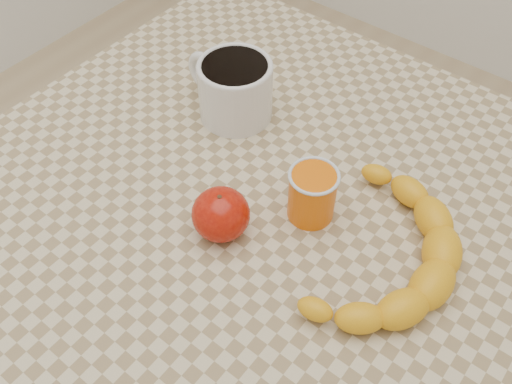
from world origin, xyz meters
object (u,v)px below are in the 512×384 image
Objects in this scene: orange_juice_glass at (312,194)px; apple at (221,214)px; table at (256,241)px; banana at (384,251)px; coffee_mug at (234,87)px.

orange_juice_glass reaches higher than apple.
orange_juice_glass reaches higher than table.
orange_juice_glass reaches higher than banana.
coffee_mug is at bearing 155.96° from orange_juice_glass.
apple reaches higher than table.
coffee_mug is 0.22m from apple.
banana is at bearing 24.25° from apple.
apple is (-0.01, -0.06, 0.12)m from table.
banana is (0.30, -0.10, -0.03)m from coffee_mug.
apple is (0.12, -0.18, -0.02)m from coffee_mug.
orange_juice_glass is (0.06, 0.03, 0.12)m from table.
apple is at bearing -54.75° from coffee_mug.
orange_juice_glass is 0.24× the size of banana.
coffee_mug is 2.08× the size of orange_juice_glass.
orange_juice_glass is 0.11m from apple.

